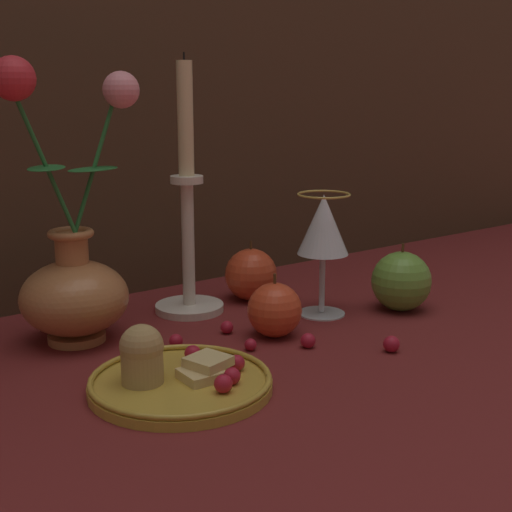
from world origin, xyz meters
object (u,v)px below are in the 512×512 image
at_px(apple_at_table_edge, 401,281).
at_px(vase, 73,274).
at_px(wine_glass, 323,230).
at_px(apple_near_glass, 275,310).
at_px(apple_beside_vase, 251,275).
at_px(candlestick, 188,230).
at_px(plate_with_pastries, 175,376).

bearing_deg(apple_at_table_edge, vase, 160.47).
bearing_deg(vase, wine_glass, -17.03).
bearing_deg(apple_near_glass, apple_beside_vase, 64.38).
bearing_deg(apple_at_table_edge, candlestick, 144.53).
distance_m(plate_with_pastries, apple_at_table_edge, 0.39).
bearing_deg(candlestick, apple_near_glass, -78.37).
bearing_deg(candlestick, plate_with_pastries, -124.36).
relative_size(vase, apple_beside_vase, 3.81).
bearing_deg(apple_at_table_edge, wine_glass, 153.23).
bearing_deg(wine_glass, vase, 162.97).
bearing_deg(wine_glass, candlestick, 139.16).
xyz_separation_m(plate_with_pastries, apple_near_glass, (0.18, 0.07, 0.02)).
bearing_deg(vase, candlestick, 7.72).
height_order(wine_glass, apple_near_glass, wine_glass).
distance_m(plate_with_pastries, apple_near_glass, 0.19).
height_order(plate_with_pastries, apple_beside_vase, apple_beside_vase).
height_order(vase, apple_beside_vase, vase).
relative_size(plate_with_pastries, apple_near_glass, 2.35).
xyz_separation_m(vase, candlestick, (0.17, 0.02, 0.03)).
distance_m(plate_with_pastries, apple_beside_vase, 0.33).
distance_m(plate_with_pastries, candlestick, 0.28).
distance_m(vase, candlestick, 0.18).
xyz_separation_m(candlestick, apple_at_table_edge, (0.24, -0.17, -0.07)).
distance_m(apple_beside_vase, apple_at_table_edge, 0.21).
height_order(vase, wine_glass, vase).
xyz_separation_m(apple_beside_vase, apple_near_glass, (-0.07, -0.14, -0.00)).
xyz_separation_m(plate_with_pastries, wine_glass, (0.29, 0.10, 0.10)).
bearing_deg(candlestick, vase, -172.28).
bearing_deg(apple_near_glass, wine_glass, 16.89).
bearing_deg(vase, apple_at_table_edge, -19.53).
bearing_deg(vase, apple_beside_vase, 3.52).
height_order(vase, candlestick, candlestick).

